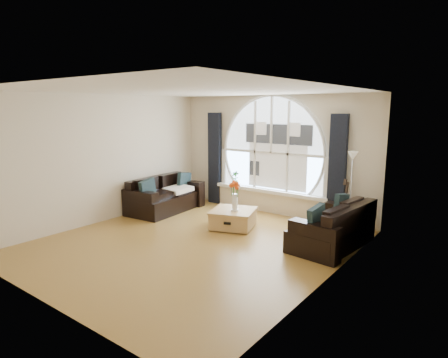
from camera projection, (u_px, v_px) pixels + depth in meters
ground at (194, 243)px, 6.93m from camera, size 5.00×5.50×0.01m
ceiling at (192, 90)px, 6.44m from camera, size 5.00×5.50×0.01m
wall_back at (272, 155)px, 8.84m from camera, size 5.00×0.01×2.70m
wall_front at (38, 199)px, 4.53m from camera, size 5.00×0.01×2.70m
wall_left at (105, 158)px, 8.17m from camera, size 0.01×5.50×2.70m
wall_right at (331, 187)px, 5.20m from camera, size 0.01×5.50×2.70m
attic_slope at (313, 112)px, 5.20m from camera, size 0.92×5.50×0.72m
arched_window at (272, 143)px, 8.77m from camera, size 2.60×0.06×2.15m
window_sill at (269, 191)px, 8.92m from camera, size 2.90×0.22×0.08m
window_frame at (271, 143)px, 8.75m from camera, size 2.76×0.08×2.15m
neighbor_house at (277, 149)px, 8.69m from camera, size 1.70×0.02×1.50m
curtain_left at (215, 158)px, 9.73m from camera, size 0.35×0.12×2.30m
curtain_right at (337, 171)px, 7.84m from camera, size 0.35×0.12×2.30m
sofa_left at (165, 194)px, 9.07m from camera, size 1.06×1.87×0.80m
sofa_right at (332, 224)px, 6.73m from camera, size 1.04×1.80×0.77m
coffee_chest at (233, 218)px, 7.82m from camera, size 1.08×1.08×0.41m
throw_blanket at (178, 189)px, 9.15m from camera, size 0.62×0.62×0.10m
vase_flowers at (235, 192)px, 7.64m from camera, size 0.24×0.24×0.70m
floor_lamp at (351, 193)px, 7.36m from camera, size 0.24×0.24×1.60m
guitar at (346, 205)px, 7.56m from camera, size 0.42×0.34×1.06m
potted_plant at (235, 178)px, 9.45m from camera, size 0.20×0.15×0.33m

